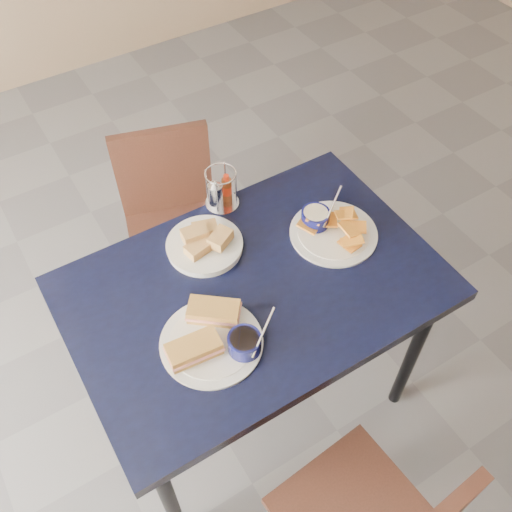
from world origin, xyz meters
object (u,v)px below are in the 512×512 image
chair_far (167,212)px  condiment_caddy (220,191)px  sandwich_plate (214,336)px  plantain_plate (328,227)px  dining_table (254,300)px  bread_basket (205,243)px

chair_far → condiment_caddy: condiment_caddy is taller
sandwich_plate → plantain_plate: bearing=18.0°
dining_table → bread_basket: (-0.06, 0.20, 0.10)m
dining_table → sandwich_plate: (-0.19, -0.11, 0.10)m
dining_table → plantain_plate: bearing=10.4°
plantain_plate → condiment_caddy: 0.36m
dining_table → chair_far: size_ratio=1.38×
sandwich_plate → plantain_plate: (0.49, 0.16, -0.00)m
sandwich_plate → condiment_caddy: bearing=58.8°
chair_far → bread_basket: (-0.06, -0.48, 0.33)m
dining_table → sandwich_plate: 0.24m
bread_basket → plantain_plate: bearing=-21.4°
chair_far → bread_basket: bearing=-97.2°
dining_table → sandwich_plate: size_ratio=3.53×
condiment_caddy → plantain_plate: bearing=-51.1°
plantain_plate → condiment_caddy: bearing=128.9°
dining_table → bread_basket: size_ratio=4.69×
chair_far → sandwich_plate: bearing=-104.0°
chair_far → condiment_caddy: 0.50m
plantain_plate → bread_basket: (-0.36, 0.14, 0.00)m
condiment_caddy → sandwich_plate: bearing=-121.2°
sandwich_plate → condiment_caddy: 0.52m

